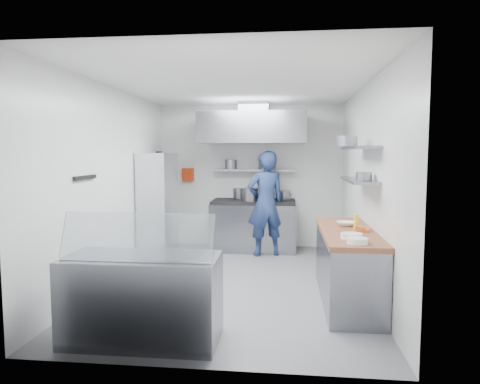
# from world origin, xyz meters

# --- Properties ---
(floor) EXTENTS (5.00, 5.00, 0.00)m
(floor) POSITION_xyz_m (0.00, 0.00, 0.00)
(floor) COLOR slate
(floor) RESTS_ON ground
(ceiling) EXTENTS (5.00, 5.00, 0.00)m
(ceiling) POSITION_xyz_m (0.00, 0.00, 2.80)
(ceiling) COLOR silver
(ceiling) RESTS_ON wall_back
(wall_back) EXTENTS (3.60, 2.80, 0.02)m
(wall_back) POSITION_xyz_m (0.00, 2.50, 1.40)
(wall_back) COLOR white
(wall_back) RESTS_ON floor
(wall_front) EXTENTS (3.60, 2.80, 0.02)m
(wall_front) POSITION_xyz_m (0.00, -2.50, 1.40)
(wall_front) COLOR white
(wall_front) RESTS_ON floor
(wall_left) EXTENTS (2.80, 5.00, 0.02)m
(wall_left) POSITION_xyz_m (-1.80, 0.00, 1.40)
(wall_left) COLOR white
(wall_left) RESTS_ON floor
(wall_right) EXTENTS (2.80, 5.00, 0.02)m
(wall_right) POSITION_xyz_m (1.80, 0.00, 1.40)
(wall_right) COLOR white
(wall_right) RESTS_ON floor
(gas_range) EXTENTS (1.60, 0.80, 0.90)m
(gas_range) POSITION_xyz_m (0.10, 2.10, 0.45)
(gas_range) COLOR gray
(gas_range) RESTS_ON floor
(cooktop) EXTENTS (1.57, 0.78, 0.06)m
(cooktop) POSITION_xyz_m (0.10, 2.10, 0.93)
(cooktop) COLOR black
(cooktop) RESTS_ON gas_range
(stock_pot_left) EXTENTS (0.25, 0.25, 0.20)m
(stock_pot_left) POSITION_xyz_m (-0.21, 2.44, 1.06)
(stock_pot_left) COLOR slate
(stock_pot_left) RESTS_ON cooktop
(stock_pot_mid) EXTENTS (0.34, 0.34, 0.24)m
(stock_pot_mid) POSITION_xyz_m (0.07, 1.95, 1.08)
(stock_pot_mid) COLOR slate
(stock_pot_mid) RESTS_ON cooktop
(stock_pot_right) EXTENTS (0.28, 0.28, 0.16)m
(stock_pot_right) POSITION_xyz_m (0.66, 2.38, 1.04)
(stock_pot_right) COLOR slate
(stock_pot_right) RESTS_ON cooktop
(over_range_shelf) EXTENTS (1.60, 0.30, 0.04)m
(over_range_shelf) POSITION_xyz_m (0.10, 2.34, 1.52)
(over_range_shelf) COLOR gray
(over_range_shelf) RESTS_ON wall_back
(shelf_pot_a) EXTENTS (0.23, 0.23, 0.18)m
(shelf_pot_a) POSITION_xyz_m (-0.38, 2.43, 1.63)
(shelf_pot_a) COLOR slate
(shelf_pot_a) RESTS_ON over_range_shelf
(shelf_pot_b) EXTENTS (0.26, 0.26, 0.22)m
(shelf_pot_b) POSITION_xyz_m (0.30, 2.42, 1.65)
(shelf_pot_b) COLOR slate
(shelf_pot_b) RESTS_ON over_range_shelf
(extractor_hood) EXTENTS (1.90, 1.15, 0.55)m
(extractor_hood) POSITION_xyz_m (0.10, 1.93, 2.30)
(extractor_hood) COLOR gray
(extractor_hood) RESTS_ON wall_back
(hood_duct) EXTENTS (0.55, 0.55, 0.24)m
(hood_duct) POSITION_xyz_m (0.10, 2.15, 2.68)
(hood_duct) COLOR slate
(hood_duct) RESTS_ON extractor_hood
(red_firebox) EXTENTS (0.22, 0.10, 0.26)m
(red_firebox) POSITION_xyz_m (-1.25, 2.44, 1.42)
(red_firebox) COLOR #B42E0E
(red_firebox) RESTS_ON wall_back
(chef) EXTENTS (0.81, 0.67, 1.89)m
(chef) POSITION_xyz_m (0.35, 1.68, 0.95)
(chef) COLOR navy
(chef) RESTS_ON floor
(wire_rack) EXTENTS (0.50, 0.90, 1.85)m
(wire_rack) POSITION_xyz_m (-1.53, 1.31, 0.93)
(wire_rack) COLOR silver
(wire_rack) RESTS_ON floor
(rack_bin_a) EXTENTS (0.17, 0.21, 0.19)m
(rack_bin_a) POSITION_xyz_m (-1.53, 1.06, 0.80)
(rack_bin_a) COLOR white
(rack_bin_a) RESTS_ON wire_rack
(rack_bin_b) EXTENTS (0.13, 0.16, 0.15)m
(rack_bin_b) POSITION_xyz_m (-1.53, 1.41, 1.30)
(rack_bin_b) COLOR yellow
(rack_bin_b) RESTS_ON wire_rack
(rack_jar) EXTENTS (0.12, 0.12, 0.18)m
(rack_jar) POSITION_xyz_m (-1.48, 1.27, 1.80)
(rack_jar) COLOR black
(rack_jar) RESTS_ON wire_rack
(knife_strip) EXTENTS (0.04, 0.55, 0.05)m
(knife_strip) POSITION_xyz_m (-1.78, -0.90, 1.55)
(knife_strip) COLOR black
(knife_strip) RESTS_ON wall_left
(prep_counter_base) EXTENTS (0.62, 2.00, 0.84)m
(prep_counter_base) POSITION_xyz_m (1.48, -0.60, 0.42)
(prep_counter_base) COLOR gray
(prep_counter_base) RESTS_ON floor
(prep_counter_top) EXTENTS (0.65, 2.04, 0.06)m
(prep_counter_top) POSITION_xyz_m (1.48, -0.60, 0.87)
(prep_counter_top) COLOR #925539
(prep_counter_top) RESTS_ON prep_counter_base
(plate_stack_a) EXTENTS (0.22, 0.22, 0.06)m
(plate_stack_a) POSITION_xyz_m (1.47, -1.41, 0.93)
(plate_stack_a) COLOR white
(plate_stack_a) RESTS_ON prep_counter_top
(plate_stack_b) EXTENTS (0.24, 0.24, 0.06)m
(plate_stack_b) POSITION_xyz_m (1.44, -1.16, 0.93)
(plate_stack_b) COLOR white
(plate_stack_b) RESTS_ON prep_counter_top
(copper_pan) EXTENTS (0.17, 0.17, 0.06)m
(copper_pan) POSITION_xyz_m (1.64, -0.69, 0.93)
(copper_pan) COLOR orange
(copper_pan) RESTS_ON prep_counter_top
(squeeze_bottle) EXTENTS (0.06, 0.06, 0.18)m
(squeeze_bottle) POSITION_xyz_m (1.59, -0.51, 0.99)
(squeeze_bottle) COLOR yellow
(squeeze_bottle) RESTS_ON prep_counter_top
(mixing_bowl) EXTENTS (0.26, 0.26, 0.06)m
(mixing_bowl) POSITION_xyz_m (1.49, -0.31, 0.93)
(mixing_bowl) COLOR white
(mixing_bowl) RESTS_ON prep_counter_top
(wall_shelf_lower) EXTENTS (0.30, 1.30, 0.04)m
(wall_shelf_lower) POSITION_xyz_m (1.64, -0.30, 1.50)
(wall_shelf_lower) COLOR gray
(wall_shelf_lower) RESTS_ON wall_right
(wall_shelf_upper) EXTENTS (0.30, 1.30, 0.04)m
(wall_shelf_upper) POSITION_xyz_m (1.64, -0.30, 1.92)
(wall_shelf_upper) COLOR gray
(wall_shelf_upper) RESTS_ON wall_right
(shelf_pot_c) EXTENTS (0.20, 0.20, 0.10)m
(shelf_pot_c) POSITION_xyz_m (1.66, -0.57, 1.57)
(shelf_pot_c) COLOR slate
(shelf_pot_c) RESTS_ON wall_shelf_lower
(shelf_pot_d) EXTENTS (0.29, 0.29, 0.14)m
(shelf_pot_d) POSITION_xyz_m (1.51, -0.09, 2.01)
(shelf_pot_d) COLOR slate
(shelf_pot_d) RESTS_ON wall_shelf_upper
(display_case) EXTENTS (1.50, 0.70, 0.85)m
(display_case) POSITION_xyz_m (-0.68, -2.00, 0.42)
(display_case) COLOR gray
(display_case) RESTS_ON floor
(display_glass) EXTENTS (1.47, 0.19, 0.42)m
(display_glass) POSITION_xyz_m (-0.68, -2.12, 1.07)
(display_glass) COLOR silver
(display_glass) RESTS_ON display_case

